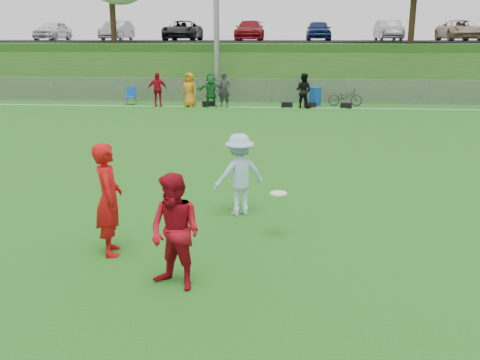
# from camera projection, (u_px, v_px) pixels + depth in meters

# --- Properties ---
(ground) EXTENTS (120.00, 120.00, 0.00)m
(ground) POSITION_uv_depth(u_px,v_px,m) (234.00, 242.00, 9.30)
(ground) COLOR #156617
(ground) RESTS_ON ground
(sideline_far) EXTENTS (60.00, 0.10, 0.01)m
(sideline_far) POSITION_uv_depth(u_px,v_px,m) (270.00, 107.00, 26.60)
(sideline_far) COLOR white
(sideline_far) RESTS_ON ground
(fence) EXTENTS (58.00, 0.06, 1.30)m
(fence) POSITION_uv_depth(u_px,v_px,m) (271.00, 90.00, 28.36)
(fence) COLOR gray
(fence) RESTS_ON ground
(berm) EXTENTS (120.00, 18.00, 3.00)m
(berm) POSITION_uv_depth(u_px,v_px,m) (276.00, 64.00, 38.71)
(berm) COLOR #184B15
(berm) RESTS_ON ground
(parking_lot) EXTENTS (120.00, 12.00, 0.10)m
(parking_lot) POSITION_uv_depth(u_px,v_px,m) (277.00, 41.00, 40.23)
(parking_lot) COLOR black
(parking_lot) RESTS_ON berm
(car_row) EXTENTS (32.04, 5.18, 1.44)m
(car_row) POSITION_uv_depth(u_px,v_px,m) (261.00, 31.00, 39.16)
(car_row) COLOR white
(car_row) RESTS_ON parking_lot
(spectator_row) EXTENTS (8.36, 0.94, 1.69)m
(spectator_row) POSITION_uv_depth(u_px,v_px,m) (219.00, 90.00, 26.60)
(spectator_row) COLOR #AB0B1D
(spectator_row) RESTS_ON ground
(gear_bags) EXTENTS (7.49, 0.45, 0.26)m
(gear_bags) POSITION_uv_depth(u_px,v_px,m) (287.00, 105.00, 26.59)
(gear_bags) COLOR black
(gear_bags) RESTS_ON ground
(player_red_left) EXTENTS (0.64, 0.78, 1.85)m
(player_red_left) POSITION_uv_depth(u_px,v_px,m) (109.00, 199.00, 8.58)
(player_red_left) COLOR #BD0D0E
(player_red_left) RESTS_ON ground
(player_red_center) EXTENTS (1.01, 0.93, 1.66)m
(player_red_center) POSITION_uv_depth(u_px,v_px,m) (175.00, 232.00, 7.41)
(player_red_center) COLOR #A10B19
(player_red_center) RESTS_ON ground
(player_blue) EXTENTS (1.22, 1.02, 1.64)m
(player_blue) POSITION_uv_depth(u_px,v_px,m) (239.00, 175.00, 10.54)
(player_blue) COLOR #A7C9E8
(player_blue) RESTS_ON ground
(frisbee) EXTENTS (0.30, 0.30, 0.03)m
(frisbee) POSITION_uv_depth(u_px,v_px,m) (278.00, 193.00, 9.31)
(frisbee) COLOR silver
(frisbee) RESTS_ON ground
(recycling_bin) EXTENTS (0.81, 0.81, 0.93)m
(recycling_bin) POSITION_uv_depth(u_px,v_px,m) (315.00, 96.00, 27.25)
(recycling_bin) COLOR #0E3C9D
(recycling_bin) RESTS_ON ground
(camp_chair) EXTENTS (0.53, 0.54, 0.92)m
(camp_chair) POSITION_uv_depth(u_px,v_px,m) (131.00, 99.00, 27.59)
(camp_chair) COLOR #104BAD
(camp_chair) RESTS_ON ground
(bicycle) EXTENTS (1.74, 0.67, 0.90)m
(bicycle) POSITION_uv_depth(u_px,v_px,m) (345.00, 97.00, 27.12)
(bicycle) COLOR #2A2B2D
(bicycle) RESTS_ON ground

